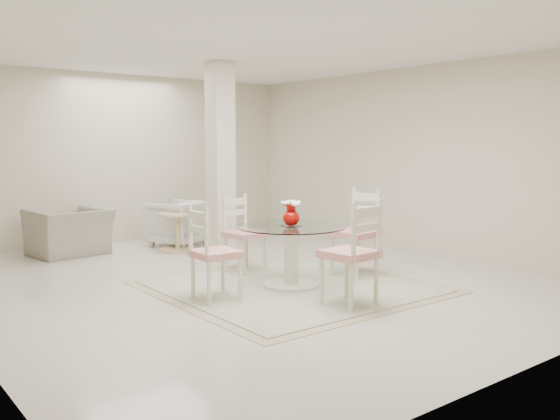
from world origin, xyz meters
TOP-DOWN VIEW (x-y plane):
  - ground at (0.00, 0.00)m, footprint 7.00×7.00m
  - room_shell at (0.00, 0.00)m, footprint 6.02×7.02m
  - column at (0.50, 1.30)m, footprint 0.30×0.30m
  - area_rug at (0.22, -0.59)m, footprint 2.80×2.80m
  - dining_table at (0.22, -0.59)m, footprint 1.20×1.20m
  - red_vase at (0.22, -0.59)m, footprint 0.22×0.21m
  - dining_chair_east at (1.24, -0.62)m, footprint 0.51×0.51m
  - dining_chair_north at (0.25, 0.43)m, footprint 0.47×0.47m
  - dining_chair_west at (-0.80, -0.55)m, footprint 0.46×0.46m
  - dining_chair_south at (0.19, -1.61)m, footprint 0.51×0.51m
  - recliner_taupe at (-1.08, 2.88)m, footprint 1.15×1.04m
  - armchair_white at (0.53, 2.63)m, footprint 1.00×1.01m
  - side_table at (0.29, 2.19)m, footprint 0.55×0.55m

SIDE VIEW (x-z plane):
  - ground at x=0.00m, z-range 0.00..0.00m
  - area_rug at x=0.22m, z-range 0.00..0.02m
  - side_table at x=0.29m, z-range -0.02..0.55m
  - recliner_taupe at x=-1.08m, z-range 0.00..0.67m
  - dining_table at x=0.22m, z-range 0.01..0.70m
  - armchair_white at x=0.53m, z-range 0.00..0.71m
  - dining_chair_north at x=0.25m, z-range 0.03..1.09m
  - dining_chair_west at x=-0.80m, z-range 0.03..1.11m
  - dining_chair_east at x=1.24m, z-range 0.03..1.19m
  - dining_chair_south at x=0.19m, z-range 0.03..1.19m
  - red_vase at x=0.22m, z-range 0.69..0.98m
  - column at x=0.50m, z-range 0.00..2.70m
  - room_shell at x=0.00m, z-range 0.50..3.21m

